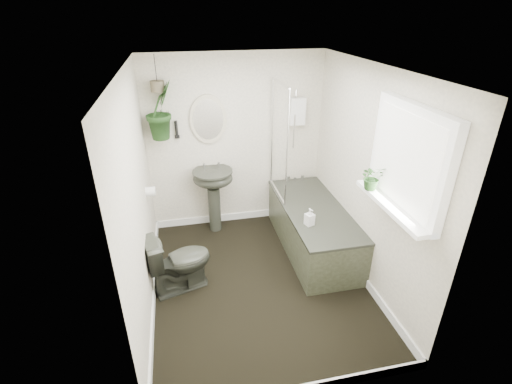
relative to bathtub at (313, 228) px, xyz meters
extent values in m
cube|color=black|center=(-0.80, -0.50, -0.30)|extent=(2.30, 2.80, 0.02)
cube|color=white|center=(-0.80, -0.50, 2.02)|extent=(2.30, 2.80, 0.02)
cube|color=#EFE6CA|center=(-0.80, 0.91, 0.86)|extent=(2.30, 0.02, 2.30)
cube|color=#EFE6CA|center=(-0.80, -1.91, 0.86)|extent=(2.30, 0.02, 2.30)
cube|color=#EFE6CA|center=(-1.96, -0.50, 0.86)|extent=(0.02, 2.80, 2.30)
cube|color=#EFE6CA|center=(0.36, -0.50, 0.86)|extent=(0.02, 2.80, 2.30)
cube|color=white|center=(-0.80, -0.50, -0.24)|extent=(2.30, 2.80, 0.10)
cube|color=white|center=(0.00, 0.84, 1.26)|extent=(0.20, 0.10, 0.35)
ellipsoid|color=beige|center=(-1.15, 0.87, 1.21)|extent=(0.46, 0.03, 0.62)
cylinder|color=black|center=(-1.55, 0.86, 1.11)|extent=(0.04, 0.04, 0.22)
cylinder|color=white|center=(-1.90, 0.20, 0.61)|extent=(0.11, 0.11, 0.11)
cube|color=white|center=(0.29, -1.20, 1.36)|extent=(0.08, 1.00, 0.90)
cube|color=white|center=(0.22, -1.20, 0.94)|extent=(0.18, 1.00, 0.04)
cube|color=white|center=(0.24, -1.20, 1.36)|extent=(0.01, 0.86, 0.76)
imported|color=#292C24|center=(-1.65, -0.41, 0.06)|extent=(0.76, 0.56, 0.69)
imported|color=black|center=(0.17, -0.90, 1.08)|extent=(0.23, 0.21, 0.24)
imported|color=black|center=(-1.71, 0.75, 1.38)|extent=(0.47, 0.48, 0.68)
imported|color=black|center=(-0.19, -0.36, 0.39)|extent=(0.12, 0.12, 0.20)
cylinder|color=brown|center=(-1.71, 0.75, 1.66)|extent=(0.16, 0.16, 0.12)
camera|label=1|loc=(-1.52, -3.69, 2.48)|focal=26.00mm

